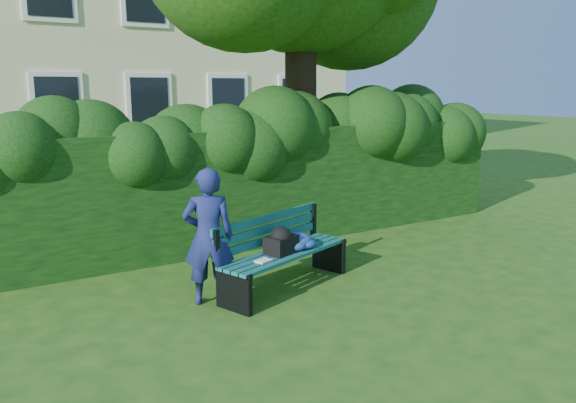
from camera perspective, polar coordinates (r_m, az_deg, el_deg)
ground at (r=7.08m, az=2.55°, el=-8.39°), size 80.00×80.00×0.00m
hedge at (r=8.70m, az=-5.48°, el=1.48°), size 10.00×1.00×1.80m
park_bench at (r=6.83m, az=-0.29°, el=-4.76°), size 1.97×1.16×0.89m
man_reading at (r=6.32m, az=-8.09°, el=-3.56°), size 0.67×0.56×1.56m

